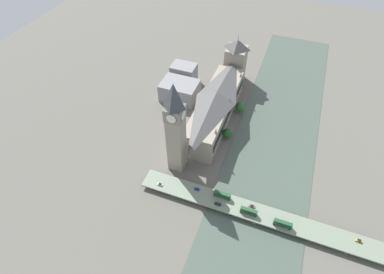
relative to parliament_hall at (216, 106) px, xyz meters
name	(u,v)px	position (x,y,z in m)	size (l,w,h in m)	color
ground_plane	(229,130)	(-15.39, 8.00, -15.64)	(600.00, 600.00, 0.00)	#605E56
river_water	(274,142)	(-54.79, 8.00, -15.49)	(66.80, 360.00, 0.30)	#47564C
parliament_hall	(216,106)	(0.00, 0.00, 0.00)	(25.23, 99.84, 31.50)	gray
clock_tower	(176,128)	(11.38, 59.47, 26.21)	(12.29, 12.29, 78.71)	gray
victoria_tower	(235,61)	(0.05, -63.40, 6.80)	(18.96, 18.96, 48.88)	gray
road_bridge	(257,213)	(-54.79, 80.40, -12.15)	(165.59, 14.77, 4.32)	#5D6A59
double_decker_bus_lead	(283,224)	(-72.10, 84.12, -8.60)	(11.90, 2.63, 4.91)	#235B33
double_decker_bus_mid	(249,211)	(-49.55, 83.07, -8.62)	(11.45, 2.55, 4.90)	#235B33
double_decker_bus_rear	(222,195)	(-29.47, 77.15, -8.62)	(11.98, 2.56, 4.93)	#235B33
car_northbound_lead	(252,206)	(-50.63, 77.23, -10.69)	(4.35, 1.91, 1.21)	slate
car_northbound_mid	(218,204)	(-28.52, 83.79, -10.62)	(4.49, 1.88, 1.40)	black
car_northbound_tail	(197,189)	(-11.07, 77.64, -10.65)	(3.84, 1.93, 1.36)	navy
car_southbound_lead	(160,184)	(15.26, 83.22, -10.67)	(4.14, 1.79, 1.29)	silver
car_southbound_mid	(359,241)	(-118.60, 77.73, -10.61)	(3.96, 1.84, 1.42)	gold
city_block_west	(184,74)	(46.23, -42.12, -5.63)	(23.70, 17.35, 20.01)	gray
city_block_center	(180,91)	(40.56, -16.93, -6.67)	(33.71, 24.71, 17.92)	gray
tree_embankment_near	(227,133)	(-16.39, 17.60, -9.89)	(7.86, 7.86, 9.68)	brown
tree_embankment_mid	(240,107)	(-18.18, -18.03, -9.24)	(8.77, 8.77, 10.80)	brown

